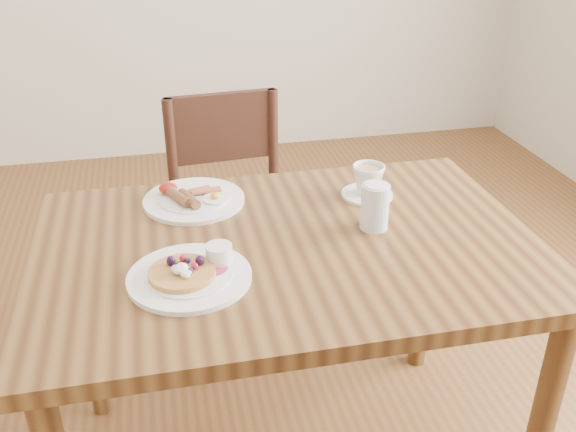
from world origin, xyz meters
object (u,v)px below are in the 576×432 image
(chair_far, at_px, (234,214))
(pancake_plate, at_px, (191,273))
(teacup_saucer, at_px, (368,182))
(water_glass, at_px, (375,207))
(dining_table, at_px, (288,277))
(breakfast_plate, at_px, (192,199))

(chair_far, distance_m, pancake_plate, 0.84)
(teacup_saucer, bearing_deg, pancake_plate, -148.55)
(teacup_saucer, relative_size, water_glass, 1.21)
(dining_table, bearing_deg, teacup_saucer, 36.85)
(pancake_plate, bearing_deg, breakfast_plate, 84.75)
(dining_table, xyz_separation_m, chair_far, (-0.05, 0.66, -0.16))
(breakfast_plate, distance_m, teacup_saucer, 0.47)
(breakfast_plate, xyz_separation_m, teacup_saucer, (0.47, -0.06, 0.03))
(dining_table, xyz_separation_m, breakfast_plate, (-0.20, 0.26, 0.11))
(dining_table, relative_size, breakfast_plate, 4.44)
(breakfast_plate, height_order, teacup_saucer, teacup_saucer)
(water_glass, bearing_deg, teacup_saucer, 76.47)
(breakfast_plate, bearing_deg, water_glass, -28.74)
(chair_far, relative_size, breakfast_plate, 3.26)
(pancake_plate, xyz_separation_m, breakfast_plate, (0.03, 0.37, -0.00))
(chair_far, height_order, pancake_plate, chair_far)
(dining_table, height_order, pancake_plate, pancake_plate)
(pancake_plate, bearing_deg, water_glass, 16.16)
(breakfast_plate, height_order, water_glass, water_glass)
(dining_table, distance_m, chair_far, 0.68)
(dining_table, bearing_deg, pancake_plate, -155.38)
(pancake_plate, height_order, water_glass, water_glass)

